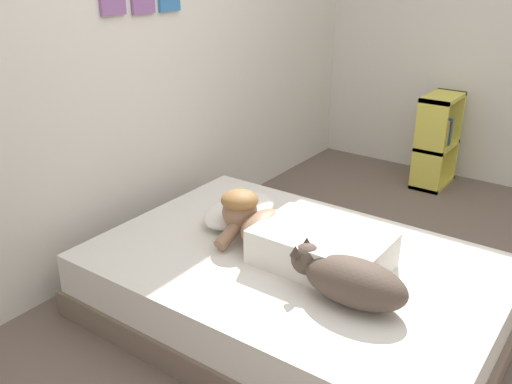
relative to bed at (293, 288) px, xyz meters
The scene contains 10 objects.
ground_plane 0.51m from the bed, 62.20° to the right, with size 13.40×13.40×0.00m, color #66564C.
back_wall 1.66m from the bed, 79.95° to the left, with size 4.70×0.12×2.50m.
side_wall_right 2.83m from the bed, ahead, with size 0.10×6.23×2.50m, color silver.
bed is the anchor object (origin of this frame).
pillow 0.58m from the bed, 68.37° to the left, with size 0.52×0.32×0.11m, color white.
person_lying 0.29m from the bed, 10.94° to the right, with size 0.43×0.92×0.27m.
dog 0.51m from the bed, 114.21° to the right, with size 0.26×0.57×0.21m.
coffee_cup 0.57m from the bed, 70.64° to the left, with size 0.12×0.09×0.07m.
cell_phone 0.26m from the bed, 94.60° to the right, with size 0.07×0.14×0.01m, color black.
bookshelf 2.27m from the bed, ahead, with size 0.45×0.24×0.75m.
Camera 1 is at (-2.35, -0.86, 1.78)m, focal length 39.29 mm.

